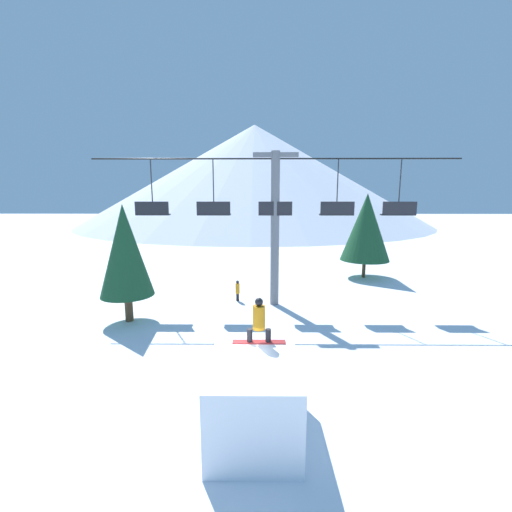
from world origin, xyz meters
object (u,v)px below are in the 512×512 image
(snow_ramp, at_px, (254,395))
(pine_tree_near, at_px, (125,251))
(snowboarder, at_px, (259,321))
(distant_skier, at_px, (238,290))

(snow_ramp, distance_m, pine_tree_near, 10.36)
(snowboarder, height_order, pine_tree_near, pine_tree_near)
(snowboarder, relative_size, pine_tree_near, 0.26)
(pine_tree_near, relative_size, distant_skier, 4.63)
(snow_ramp, bearing_deg, distant_skier, 95.79)
(snowboarder, relative_size, distant_skier, 1.20)
(snow_ramp, xyz_separation_m, pine_tree_near, (-6.24, 7.89, 2.47))
(snowboarder, bearing_deg, snow_ramp, -96.99)
(snowboarder, distance_m, pine_tree_near, 9.45)
(snow_ramp, bearing_deg, snowboarder, 83.01)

